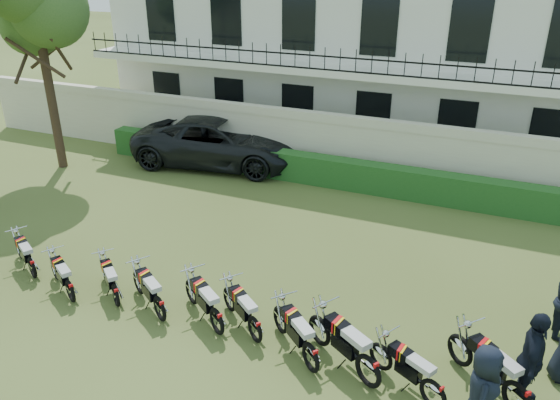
{
  "coord_description": "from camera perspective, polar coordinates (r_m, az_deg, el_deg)",
  "views": [
    {
      "loc": [
        5.99,
        -9.48,
        7.46
      ],
      "look_at": [
        0.9,
        2.56,
        1.42
      ],
      "focal_mm": 35.0,
      "sensor_mm": 36.0,
      "label": 1
    }
  ],
  "objects": [
    {
      "name": "motorcycle_9",
      "position": [
        10.78,
        23.66,
        -17.87
      ],
      "size": [
        1.61,
        1.43,
        1.12
      ],
      "rotation": [
        0.0,
        0.0,
        0.85
      ],
      "color": "black",
      "rests_on": "ground"
    },
    {
      "name": "motorcycle_4",
      "position": [
        11.74,
        -6.64,
        -11.9
      ],
      "size": [
        1.61,
        1.16,
        1.03
      ],
      "rotation": [
        0.0,
        0.0,
        0.96
      ],
      "color": "black",
      "rests_on": "ground"
    },
    {
      "name": "motorcycle_8",
      "position": [
        10.48,
        15.78,
        -18.35
      ],
      "size": [
        1.62,
        0.96,
        0.98
      ],
      "rotation": [
        0.0,
        0.0,
        1.06
      ],
      "color": "black",
      "rests_on": "ground"
    },
    {
      "name": "motorcycle_2",
      "position": [
        13.05,
        -16.85,
        -9.05
      ],
      "size": [
        1.36,
        1.12,
        0.92
      ],
      "rotation": [
        0.0,
        0.0,
        0.89
      ],
      "color": "black",
      "rests_on": "ground"
    },
    {
      "name": "officer_0",
      "position": [
        9.96,
        20.36,
        -18.36
      ],
      "size": [
        0.58,
        0.89,
        1.79
      ],
      "primitive_type": "imported",
      "rotation": [
        0.0,
        0.0,
        1.59
      ],
      "color": "black",
      "rests_on": "ground"
    },
    {
      "name": "tree_west_near",
      "position": [
        20.87,
        -24.26,
        18.46
      ],
      "size": [
        3.4,
        3.2,
        7.9
      ],
      "color": "#473323",
      "rests_on": "ground"
    },
    {
      "name": "motorcycle_0",
      "position": [
        14.81,
        -24.55,
        -6.02
      ],
      "size": [
        1.54,
        0.92,
        0.94
      ],
      "rotation": [
        0.0,
        0.0,
        1.06
      ],
      "color": "black",
      "rests_on": "ground"
    },
    {
      "name": "ground",
      "position": [
        13.47,
        -7.89,
        -9.09
      ],
      "size": [
        100.0,
        100.0,
        0.0
      ],
      "primitive_type": "plane",
      "color": "#3E4B1E",
      "rests_on": "ground"
    },
    {
      "name": "perimeter_wall",
      "position": [
        19.52,
        3.8,
        5.96
      ],
      "size": [
        30.0,
        0.35,
        2.3
      ],
      "color": "beige",
      "rests_on": "ground"
    },
    {
      "name": "building",
      "position": [
        24.49,
        8.8,
        15.72
      ],
      "size": [
        20.4,
        9.6,
        7.4
      ],
      "color": "silver",
      "rests_on": "ground"
    },
    {
      "name": "motorcycle_6",
      "position": [
        10.81,
        3.25,
        -15.49
      ],
      "size": [
        1.51,
        1.32,
        1.04
      ],
      "rotation": [
        0.0,
        0.0,
        0.86
      ],
      "color": "black",
      "rests_on": "ground"
    },
    {
      "name": "suv",
      "position": [
        20.65,
        -6.34,
        6.06
      ],
      "size": [
        6.69,
        3.84,
        1.76
      ],
      "primitive_type": "imported",
      "rotation": [
        0.0,
        0.0,
        1.72
      ],
      "color": "black",
      "rests_on": "ground"
    },
    {
      "name": "officer_2",
      "position": [
        10.79,
        24.78,
        -14.96
      ],
      "size": [
        0.49,
        1.13,
        1.92
      ],
      "primitive_type": "imported",
      "rotation": [
        0.0,
        0.0,
        1.56
      ],
      "color": "black",
      "rests_on": "ground"
    },
    {
      "name": "motorcycle_7",
      "position": [
        10.58,
        9.26,
        -16.56
      ],
      "size": [
        1.83,
        1.21,
        1.15
      ],
      "rotation": [
        0.0,
        0.0,
        1.01
      ],
      "color": "black",
      "rests_on": "ground"
    },
    {
      "name": "motorcycle_1",
      "position": [
        13.53,
        -21.14,
        -8.4
      ],
      "size": [
        1.51,
        0.93,
        0.93
      ],
      "rotation": [
        0.0,
        0.0,
        1.04
      ],
      "color": "black",
      "rests_on": "ground"
    },
    {
      "name": "hedge",
      "position": [
        18.76,
        5.81,
        2.89
      ],
      "size": [
        18.0,
        0.6,
        1.0
      ],
      "primitive_type": "cube",
      "color": "#1B4C1B",
      "rests_on": "ground"
    },
    {
      "name": "motorcycle_3",
      "position": [
        12.33,
        -12.5,
        -10.48
      ],
      "size": [
        1.59,
        1.08,
        1.0
      ],
      "rotation": [
        0.0,
        0.0,
        0.99
      ],
      "color": "black",
      "rests_on": "ground"
    },
    {
      "name": "motorcycle_5",
      "position": [
        11.5,
        -2.64,
        -12.79
      ],
      "size": [
        1.49,
        1.16,
        0.98
      ],
      "rotation": [
        0.0,
        0.0,
        0.92
      ],
      "color": "black",
      "rests_on": "ground"
    }
  ]
}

